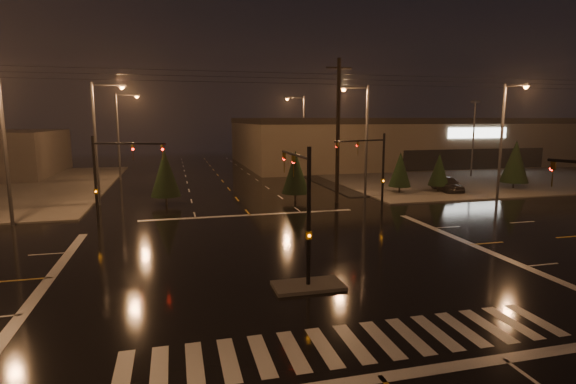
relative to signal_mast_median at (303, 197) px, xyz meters
The scene contains 24 objects.
ground 4.85m from the signal_mast_median, 90.00° to the left, with size 140.00×140.00×0.00m, color black.
sidewalk_ne 44.80m from the signal_mast_median, 47.79° to the left, with size 36.00×36.00×0.12m, color #4D4A45.
median_island 3.79m from the signal_mast_median, 90.00° to the right, with size 3.00×1.60×0.15m, color #4D4A45.
crosswalk 7.01m from the signal_mast_median, 90.00° to the right, with size 15.00×2.60×0.01m, color beige.
stop_bar_near 8.77m from the signal_mast_median, 90.00° to the right, with size 16.00×0.50×0.01m, color beige.
stop_bar_far 14.56m from the signal_mast_median, 90.00° to the left, with size 16.00×0.50×0.01m, color beige.
parking_lot 46.95m from the signal_mast_median, 41.60° to the left, with size 50.00×24.00×0.08m, color black.
retail_building 60.26m from the signal_mast_median, 54.49° to the left, with size 60.20×28.30×7.20m.
signal_mast_median is the anchor object (origin of this frame).
signal_mast_ne 16.27m from the signal_mast_median, 54.28° to the left, with size 4.84×1.86×6.00m.
signal_mast_nw 16.27m from the signal_mast_median, 125.72° to the left, with size 4.84×1.86×6.00m.
streetlight_1 23.94m from the signal_mast_median, 117.96° to the left, with size 2.77×0.32×10.00m.
streetlight_2 38.78m from the signal_mast_median, 106.79° to the left, with size 2.77×0.32×10.00m.
streetlight_3 22.20m from the signal_mast_median, 59.61° to the left, with size 2.77×0.32×10.00m.
streetlight_4 40.69m from the signal_mast_median, 74.03° to the left, with size 2.77×0.32×10.00m.
streetlight_5 21.53m from the signal_mast_median, 138.30° to the left, with size 0.32×2.77×10.00m.
streetlight_6 26.29m from the signal_mast_median, 32.94° to the left, with size 0.32×2.77×10.00m.
utility_pole_1 19.00m from the signal_mast_median, 64.89° to the left, with size 2.20×0.32×12.00m.
conifer_0 25.50m from the signal_mast_median, 52.38° to the left, with size 2.10×2.10×3.99m.
conifer_1 27.89m from the signal_mast_median, 45.46° to the left, with size 1.98×1.98×3.80m.
conifer_2 34.58m from the signal_mast_median, 35.14° to the left, with size 2.74×2.74×4.98m.
conifer_3 20.95m from the signal_mast_median, 106.94° to the left, with size 2.48×2.48×4.57m.
conifer_4 19.43m from the signal_mast_median, 75.64° to the left, with size 2.38×2.38×4.41m.
car_parked 28.88m from the signal_mast_median, 44.13° to the left, with size 1.85×4.60×1.57m, color black.
Camera 1 is at (-5.36, -21.48, 7.12)m, focal length 28.00 mm.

